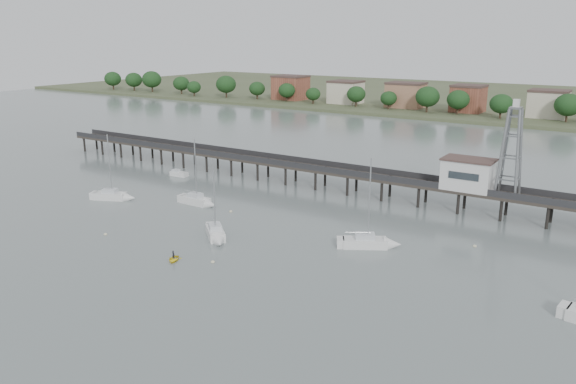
% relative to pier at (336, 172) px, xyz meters
% --- Properties ---
extents(ground_plane, '(500.00, 500.00, 0.00)m').
position_rel_pier_xyz_m(ground_plane, '(0.00, -60.00, -3.79)').
color(ground_plane, slate).
rests_on(ground_plane, ground).
extents(pier, '(150.00, 5.00, 5.50)m').
position_rel_pier_xyz_m(pier, '(0.00, 0.00, 0.00)').
color(pier, '#2D2823').
rests_on(pier, ground).
extents(pier_building, '(8.40, 5.40, 5.30)m').
position_rel_pier_xyz_m(pier_building, '(25.00, 0.00, 2.87)').
color(pier_building, silver).
rests_on(pier_building, ground).
extents(lattice_tower, '(3.20, 3.20, 15.50)m').
position_rel_pier_xyz_m(lattice_tower, '(31.50, 0.00, 7.31)').
color(lattice_tower, slate).
rests_on(lattice_tower, ground).
extents(sailboat_b, '(7.56, 2.29, 12.51)m').
position_rel_pier_xyz_m(sailboat_b, '(-15.52, -21.75, -3.15)').
color(sailboat_b, white).
rests_on(sailboat_b, ground).
extents(sailboat_c, '(8.36, 6.31, 13.69)m').
position_rel_pier_xyz_m(sailboat_c, '(19.11, -23.84, -3.15)').
color(sailboat_c, white).
rests_on(sailboat_c, ground).
extents(sailboat_a, '(7.91, 5.21, 12.73)m').
position_rel_pier_xyz_m(sailboat_a, '(-30.66, -27.61, -3.15)').
color(sailboat_a, white).
rests_on(sailboat_a, ground).
extents(sailboat_f, '(7.20, 6.72, 12.68)m').
position_rel_pier_xyz_m(sailboat_f, '(-1.64, -33.73, -3.15)').
color(sailboat_f, white).
rests_on(sailboat_f, ground).
extents(white_tender, '(4.05, 1.90, 1.53)m').
position_rel_pier_xyz_m(white_tender, '(-33.87, -8.04, -3.32)').
color(white_tender, white).
rests_on(white_tender, ground).
extents(yellow_dinghy, '(1.85, 1.31, 2.54)m').
position_rel_pier_xyz_m(yellow_dinghy, '(-1.31, -42.98, -3.79)').
color(yellow_dinghy, yellow).
rests_on(yellow_dinghy, ground).
extents(dinghy_occupant, '(0.51, 1.19, 0.28)m').
position_rel_pier_xyz_m(dinghy_occupant, '(-1.31, -42.98, -3.79)').
color(dinghy_occupant, black).
rests_on(dinghy_occupant, ground).
extents(mooring_buoys, '(82.05, 26.08, 0.39)m').
position_rel_pier_xyz_m(mooring_buoys, '(3.85, -30.62, -3.71)').
color(mooring_buoys, beige).
rests_on(mooring_buoys, ground).
extents(far_shore, '(500.00, 170.00, 10.40)m').
position_rel_pier_xyz_m(far_shore, '(0.36, 179.58, -2.85)').
color(far_shore, '#475133').
rests_on(far_shore, ground).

